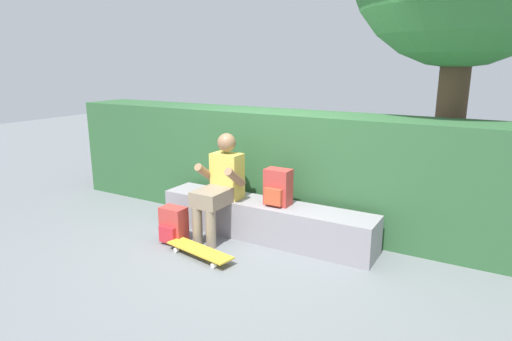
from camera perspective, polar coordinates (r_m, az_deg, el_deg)
The scene contains 7 objects.
ground_plane at distance 4.74m, azimuth -0.78°, elevation -10.08°, with size 24.00×24.00×0.00m, color slate.
bench_main at distance 4.92m, azimuth 1.16°, elevation -6.51°, with size 2.53×0.45×0.42m.
person_skater at distance 4.86m, azimuth -4.73°, elevation -1.71°, with size 0.49×0.62×1.17m.
skateboard_near_person at distance 4.53m, azimuth -7.43°, elevation -10.39°, with size 0.82×0.34×0.09m.
backpack_on_bench at distance 4.72m, azimuth 2.87°, elevation -2.28°, with size 0.28×0.23×0.40m.
backpack_on_ground at distance 4.90m, azimuth -10.81°, elevation -7.10°, with size 0.28×0.23×0.40m.
hedge_row at distance 5.46m, azimuth 2.97°, elevation 0.68°, with size 6.12×0.73×1.36m.
Camera 1 is at (2.23, -3.71, 1.93)m, focal length 30.45 mm.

